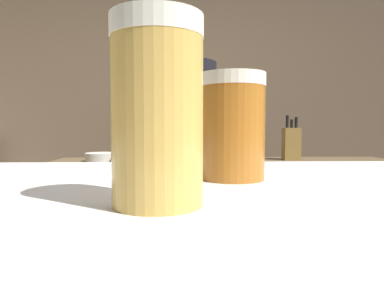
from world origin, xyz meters
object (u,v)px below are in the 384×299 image
(bottle_vinegar, at_px, (239,116))
(bottle_soy, at_px, (157,113))
(bottle_hot_sauce, at_px, (189,116))
(bottle_olive_oil, at_px, (207,115))
(mixing_bowl, at_px, (101,157))
(chefs_knife, at_px, (228,162))
(pint_glass_near, at_px, (157,112))
(pint_glass_far, at_px, (232,127))
(knife_block, at_px, (291,143))
(bartender, at_px, (180,167))

(bottle_vinegar, distance_m, bottle_soy, 0.79)
(bottle_hot_sauce, distance_m, bottle_olive_oil, 0.20)
(mixing_bowl, bearing_deg, bottle_olive_oil, 58.43)
(chefs_knife, distance_m, bottle_hot_sauce, 1.27)
(pint_glass_near, relative_size, pint_glass_far, 1.19)
(chefs_knife, relative_size, bottle_hot_sauce, 1.24)
(knife_block, distance_m, pint_glass_far, 1.86)
(bottle_soy, height_order, bottle_hot_sauce, bottle_soy)
(mixing_bowl, distance_m, bottle_hot_sauce, 1.27)
(pint_glass_far, bearing_deg, knife_block, 70.10)
(mixing_bowl, xyz_separation_m, bottle_olive_oil, (0.74, 1.20, 0.29))
(chefs_knife, bearing_deg, bottle_soy, 131.66)
(chefs_knife, distance_m, pint_glass_near, 1.78)
(chefs_knife, height_order, bottle_soy, bottle_soy)
(bottle_soy, bearing_deg, bottle_olive_oil, 9.98)
(bottle_soy, relative_size, bottle_olive_oil, 1.13)
(knife_block, bearing_deg, chefs_knife, -160.57)
(bottle_hot_sauce, bearing_deg, pint_glass_near, -91.92)
(knife_block, height_order, bottle_vinegar, bottle_vinegar)
(bottle_soy, height_order, bottle_olive_oil, bottle_soy)
(bartender, bearing_deg, mixing_bowl, 43.00)
(bottle_soy, distance_m, bottle_olive_oil, 0.47)
(pint_glass_far, bearing_deg, bottle_soy, 95.49)
(knife_block, bearing_deg, mixing_bowl, -178.03)
(bartender, relative_size, pint_glass_far, 12.92)
(chefs_knife, distance_m, bottle_vinegar, 1.44)
(bottle_olive_oil, bearing_deg, bottle_hot_sauce, -153.90)
(knife_block, bearing_deg, bottle_vinegar, 95.93)
(knife_block, xyz_separation_m, bottle_soy, (-0.90, 1.08, 0.22))
(bartender, relative_size, mixing_bowl, 9.03)
(bartender, bearing_deg, bottle_hot_sauce, -2.79)
(mixing_bowl, bearing_deg, bottle_hot_sauce, 63.27)
(chefs_knife, xyz_separation_m, pint_glass_near, (-0.30, -1.74, 0.22))
(mixing_bowl, xyz_separation_m, pint_glass_far, (0.54, -1.71, 0.19))
(bottle_hot_sauce, bearing_deg, mixing_bowl, -116.73)
(pint_glass_near, height_order, bottle_soy, bottle_soy)
(bottle_vinegar, xyz_separation_m, bottle_hot_sauce, (-0.49, -0.16, -0.00))
(pint_glass_far, distance_m, bottle_soy, 2.84)
(chefs_knife, relative_size, bottle_vinegar, 1.22)
(chefs_knife, bearing_deg, bottle_vinegar, 98.07)
(knife_block, relative_size, pint_glass_far, 2.18)
(bartender, distance_m, pint_glass_near, 1.35)
(bartender, height_order, bottle_soy, bartender)
(mixing_bowl, relative_size, bottle_soy, 0.71)
(pint_glass_far, relative_size, bottle_vinegar, 0.65)
(knife_block, bearing_deg, bottle_olive_oil, 110.77)
(pint_glass_near, height_order, bottle_hot_sauce, bottle_hot_sauce)
(bottle_vinegar, height_order, bottle_olive_oil, bottle_olive_oil)
(bottle_soy, bearing_deg, pint_glass_far, -84.51)
(bottle_vinegar, bearing_deg, pint_glass_near, -100.67)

